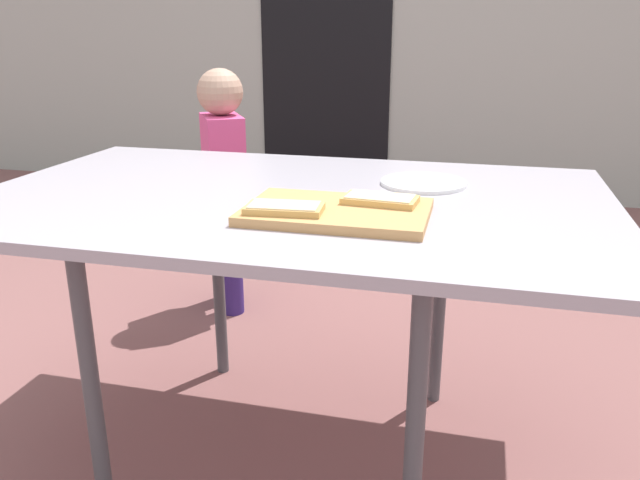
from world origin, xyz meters
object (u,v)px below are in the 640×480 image
(dining_table, at_px, (290,214))
(child_left, at_px, (224,176))
(plate_white_right, at_px, (424,183))
(pizza_slice_far_right, at_px, (380,200))
(cutting_board, at_px, (337,212))
(pizza_slice_near_left, at_px, (284,208))

(dining_table, xyz_separation_m, child_left, (-0.53, 0.87, -0.12))
(plate_white_right, distance_m, child_left, 1.10)
(dining_table, distance_m, plate_white_right, 0.36)
(pizza_slice_far_right, distance_m, child_left, 1.25)
(cutting_board, height_order, child_left, child_left)
(pizza_slice_far_right, bearing_deg, plate_white_right, 76.21)
(dining_table, xyz_separation_m, cutting_board, (0.15, -0.16, 0.06))
(dining_table, bearing_deg, child_left, 121.66)
(cutting_board, relative_size, plate_white_right, 1.78)
(cutting_board, xyz_separation_m, pizza_slice_near_left, (-0.10, -0.06, 0.02))
(dining_table, xyz_separation_m, pizza_slice_near_left, (0.06, -0.22, 0.08))
(cutting_board, distance_m, plate_white_right, 0.37)
(pizza_slice_near_left, bearing_deg, dining_table, 104.19)
(pizza_slice_far_right, bearing_deg, dining_table, 156.56)
(plate_white_right, bearing_deg, cutting_board, -114.61)
(dining_table, bearing_deg, cutting_board, -45.81)
(cutting_board, xyz_separation_m, plate_white_right, (0.15, 0.33, -0.01))
(pizza_slice_near_left, bearing_deg, plate_white_right, 57.75)
(cutting_board, height_order, plate_white_right, cutting_board)
(pizza_slice_near_left, distance_m, pizza_slice_far_right, 0.21)
(dining_table, relative_size, plate_white_right, 6.96)
(dining_table, height_order, child_left, child_left)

